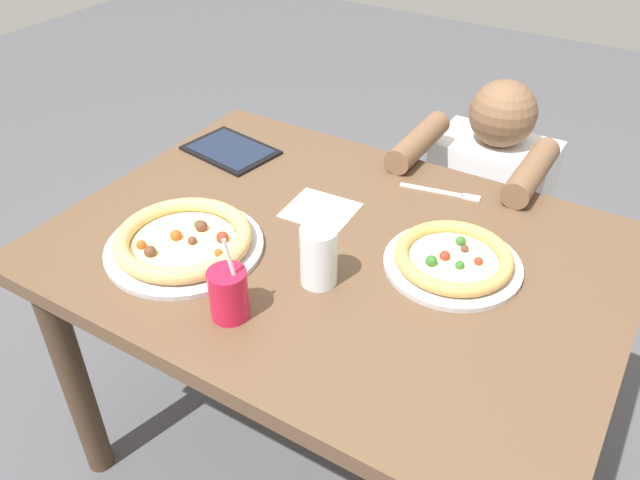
{
  "coord_description": "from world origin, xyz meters",
  "views": [
    {
      "loc": [
        0.57,
        -0.99,
        1.6
      ],
      "look_at": [
        -0.02,
        -0.04,
        0.78
      ],
      "focal_mm": 35.79,
      "sensor_mm": 36.0,
      "label": 1
    }
  ],
  "objects_px": {
    "drink_cup_colored": "(229,294)",
    "tablet": "(231,150)",
    "pizza_near": "(184,241)",
    "pizza_far": "(453,259)",
    "water_cup_clear": "(319,255)",
    "fork": "(444,192)",
    "diner_seated": "(482,226)"
  },
  "relations": [
    {
      "from": "pizza_far",
      "to": "tablet",
      "type": "height_order",
      "value": "pizza_far"
    },
    {
      "from": "pizza_far",
      "to": "tablet",
      "type": "relative_size",
      "value": 1.11
    },
    {
      "from": "pizza_near",
      "to": "pizza_far",
      "type": "height_order",
      "value": "pizza_near"
    },
    {
      "from": "pizza_near",
      "to": "water_cup_clear",
      "type": "distance_m",
      "value": 0.32
    },
    {
      "from": "pizza_near",
      "to": "tablet",
      "type": "bearing_deg",
      "value": 115.19
    },
    {
      "from": "water_cup_clear",
      "to": "diner_seated",
      "type": "relative_size",
      "value": 0.14
    },
    {
      "from": "water_cup_clear",
      "to": "fork",
      "type": "distance_m",
      "value": 0.47
    },
    {
      "from": "fork",
      "to": "pizza_near",
      "type": "bearing_deg",
      "value": -127.57
    },
    {
      "from": "pizza_far",
      "to": "tablet",
      "type": "distance_m",
      "value": 0.74
    },
    {
      "from": "fork",
      "to": "tablet",
      "type": "height_order",
      "value": "tablet"
    },
    {
      "from": "pizza_far",
      "to": "diner_seated",
      "type": "bearing_deg",
      "value": 100.34
    },
    {
      "from": "water_cup_clear",
      "to": "drink_cup_colored",
      "type": "bearing_deg",
      "value": -117.7
    },
    {
      "from": "pizza_far",
      "to": "fork",
      "type": "height_order",
      "value": "pizza_far"
    },
    {
      "from": "drink_cup_colored",
      "to": "tablet",
      "type": "height_order",
      "value": "drink_cup_colored"
    },
    {
      "from": "pizza_near",
      "to": "drink_cup_colored",
      "type": "distance_m",
      "value": 0.25
    },
    {
      "from": "fork",
      "to": "diner_seated",
      "type": "relative_size",
      "value": 0.22
    },
    {
      "from": "water_cup_clear",
      "to": "tablet",
      "type": "bearing_deg",
      "value": 145.24
    },
    {
      "from": "water_cup_clear",
      "to": "fork",
      "type": "relative_size",
      "value": 0.64
    },
    {
      "from": "pizza_near",
      "to": "tablet",
      "type": "relative_size",
      "value": 1.32
    },
    {
      "from": "drink_cup_colored",
      "to": "tablet",
      "type": "distance_m",
      "value": 0.67
    },
    {
      "from": "pizza_near",
      "to": "drink_cup_colored",
      "type": "xyz_separation_m",
      "value": [
        0.22,
        -0.11,
        0.03
      ]
    },
    {
      "from": "drink_cup_colored",
      "to": "water_cup_clear",
      "type": "relative_size",
      "value": 1.44
    },
    {
      "from": "pizza_far",
      "to": "diner_seated",
      "type": "distance_m",
      "value": 0.74
    },
    {
      "from": "water_cup_clear",
      "to": "fork",
      "type": "height_order",
      "value": "water_cup_clear"
    },
    {
      "from": "drink_cup_colored",
      "to": "fork",
      "type": "bearing_deg",
      "value": 74.08
    },
    {
      "from": "tablet",
      "to": "diner_seated",
      "type": "distance_m",
      "value": 0.84
    },
    {
      "from": "drink_cup_colored",
      "to": "diner_seated",
      "type": "height_order",
      "value": "drink_cup_colored"
    },
    {
      "from": "pizza_near",
      "to": "pizza_far",
      "type": "relative_size",
      "value": 1.19
    },
    {
      "from": "fork",
      "to": "diner_seated",
      "type": "height_order",
      "value": "diner_seated"
    },
    {
      "from": "pizza_far",
      "to": "drink_cup_colored",
      "type": "relative_size",
      "value": 1.58
    },
    {
      "from": "pizza_far",
      "to": "drink_cup_colored",
      "type": "distance_m",
      "value": 0.48
    },
    {
      "from": "drink_cup_colored",
      "to": "pizza_far",
      "type": "bearing_deg",
      "value": 49.66
    }
  ]
}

